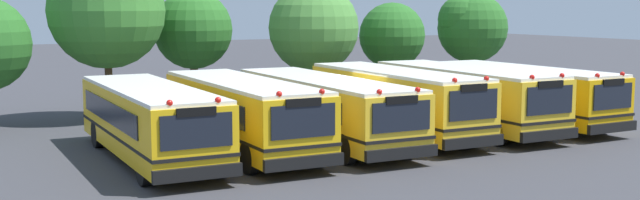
# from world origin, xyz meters

# --- Properties ---
(ground_plane) EXTENTS (160.00, 160.00, 0.00)m
(ground_plane) POSITION_xyz_m (0.00, 0.00, 0.00)
(ground_plane) COLOR #38383D
(school_bus_0) EXTENTS (2.73, 9.96, 2.55)m
(school_bus_0) POSITION_xyz_m (-8.02, -0.09, 1.35)
(school_bus_0) COLOR yellow
(school_bus_0) RESTS_ON ground_plane
(school_bus_1) EXTENTS (2.76, 9.91, 2.62)m
(school_bus_1) POSITION_xyz_m (-4.83, -0.19, 1.38)
(school_bus_1) COLOR yellow
(school_bus_1) RESTS_ON ground_plane
(school_bus_2) EXTENTS (2.85, 10.72, 2.53)m
(school_bus_2) POSITION_xyz_m (-1.54, -0.00, 1.33)
(school_bus_2) COLOR yellow
(school_bus_2) RESTS_ON ground_plane
(school_bus_3) EXTENTS (2.66, 9.68, 2.69)m
(school_bus_3) POSITION_xyz_m (1.61, -0.06, 1.41)
(school_bus_3) COLOR yellow
(school_bus_3) RESTS_ON ground_plane
(school_bus_4) EXTENTS (2.80, 9.79, 2.66)m
(school_bus_4) POSITION_xyz_m (4.86, -0.20, 1.40)
(school_bus_4) COLOR yellow
(school_bus_4) RESTS_ON ground_plane
(school_bus_5) EXTENTS (2.57, 9.42, 2.57)m
(school_bus_5) POSITION_xyz_m (7.98, -0.27, 1.35)
(school_bus_5) COLOR #EAA80C
(school_bus_5) RESTS_ON ground_plane
(tree_1) EXTENTS (5.05, 5.05, 7.33)m
(tree_1) POSITION_xyz_m (-7.08, 9.46, 4.79)
(tree_1) COLOR #4C3823
(tree_1) RESTS_ON ground_plane
(tree_2) EXTENTS (3.78, 3.78, 5.76)m
(tree_2) POSITION_xyz_m (-2.60, 10.98, 3.97)
(tree_2) COLOR #4C3823
(tree_2) RESTS_ON ground_plane
(tree_3) EXTENTS (4.41, 4.41, 6.15)m
(tree_3) POSITION_xyz_m (2.81, 8.69, 3.97)
(tree_3) COLOR #4C3823
(tree_3) RESTS_ON ground_plane
(tree_4) EXTENTS (3.45, 3.45, 5.19)m
(tree_4) POSITION_xyz_m (7.60, 8.96, 3.41)
(tree_4) COLOR #4C3823
(tree_4) RESTS_ON ground_plane
(tree_5) EXTENTS (3.90, 3.81, 5.72)m
(tree_5) POSITION_xyz_m (12.18, 8.40, 3.91)
(tree_5) COLOR #4C3823
(tree_5) RESTS_ON ground_plane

